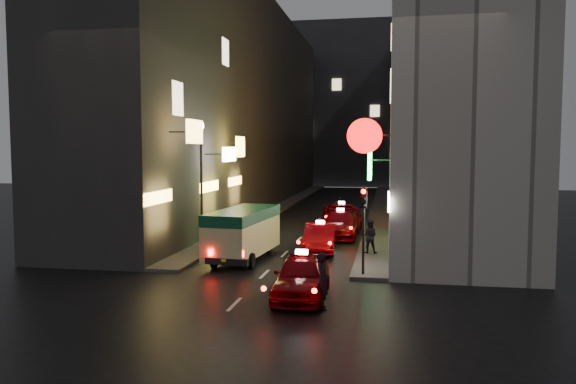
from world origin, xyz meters
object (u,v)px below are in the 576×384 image
Objects in this scene: taxi_near at (302,272)px; lamp_post at (201,177)px; traffic_light at (363,211)px; minibus at (243,228)px; pedestrian_crossing at (323,277)px.

taxi_near is 0.90× the size of lamp_post.
taxi_near is at bearing -121.22° from traffic_light.
minibus is at bearing -35.55° from lamp_post.
minibus is 2.71× the size of pedestrian_crossing.
traffic_light is at bearing -28.91° from lamp_post.
pedestrian_crossing is at bearing -51.67° from lamp_post.
taxi_near is 1.59× the size of traffic_light.
taxi_near is 2.68× the size of pedestrian_crossing.
taxi_near is at bearing -58.28° from minibus.
minibus is 6.29m from traffic_light.
pedestrian_crossing is (4.51, -7.15, -0.45)m from minibus.
lamp_post reaches higher than pedestrian_crossing.
taxi_near is (3.63, -5.87, -0.61)m from minibus.
lamp_post is (-7.13, 9.02, 2.68)m from pedestrian_crossing.
lamp_post is at bearing 21.07° from pedestrian_crossing.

